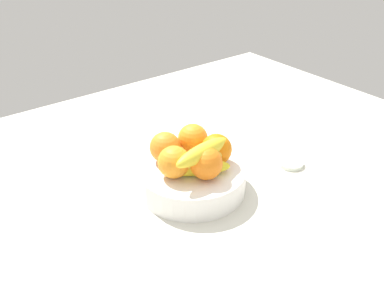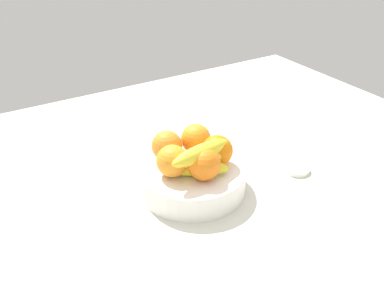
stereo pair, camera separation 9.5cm
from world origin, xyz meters
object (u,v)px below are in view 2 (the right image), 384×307
Objects in this scene: orange_back_left at (217,151)px; banana_bunch at (197,160)px; fruit_bowl at (192,178)px; orange_front_right at (172,161)px; orange_back_right at (196,139)px; orange_front_left at (167,146)px; orange_center at (203,165)px; jar_lid at (297,169)px.

banana_bunch is at bearing -167.79° from orange_back_left.
orange_back_left is (6.06, -1.96, 7.15)cm from fruit_bowl.
orange_front_right is 12.11cm from orange_back_right.
orange_front_left is 0.43× the size of banana_bunch.
orange_back_left is (11.71, -1.58, 0.00)cm from orange_front_right.
orange_back_left is (6.40, 3.51, 0.00)cm from orange_center.
orange_front_right is at bearing 136.18° from orange_center.
fruit_bowl is 8.22cm from banana_bunch.
jar_lid is at bearing -14.35° from orange_back_left.
banana_bunch is at bearing -74.82° from orange_front_left.
jar_lid is (34.25, -7.35, -9.83)cm from orange_front_right.
orange_front_left is at bearing 105.18° from banana_bunch.
fruit_bowl is 1.49× the size of banana_bunch.
fruit_bowl is at bearing 162.09° from orange_back_left.
fruit_bowl is 3.46× the size of orange_back_right.
orange_back_left reaches higher than jar_lid.
orange_front_left is 7.29cm from orange_front_right.
jar_lid is at bearing -4.46° from orange_center.
orange_center is 1.00× the size of orange_back_right.
orange_front_right is 5.82cm from banana_bunch.
banana_bunch reaches higher than orange_front_left.
orange_back_left and orange_back_right have the same top height.
orange_front_left is 12.41cm from orange_center.
fruit_bowl is 3.46× the size of orange_back_left.
banana_bunch is (2.71, -9.98, 0.29)cm from orange_front_left.
fruit_bowl is at bearing 3.84° from orange_front_right.
orange_front_right is 1.00× the size of orange_back_right.
orange_center is at bearing -114.18° from orange_back_right.
orange_center is 12.40cm from orange_back_right.
banana_bunch is 31.30cm from jar_lid.
banana_bunch is (-0.36, 2.05, 0.29)cm from orange_center.
orange_front_left is 36.41cm from jar_lid.
orange_back_right is (8.14, -0.71, 0.00)cm from orange_front_left.
fruit_bowl is 3.46× the size of orange_front_right.
orange_front_right is 0.43× the size of banana_bunch.
orange_front_left is at bearing 175.04° from orange_back_right.
orange_front_right is at bearing 167.89° from jar_lid.
orange_back_right is at bearing 65.82° from orange_center.
orange_back_left is 0.43× the size of banana_bunch.
fruit_bowl is at bearing -129.05° from orange_back_right.
orange_front_right reaches higher than fruit_bowl.
orange_front_left is at bearing 138.03° from orange_back_left.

